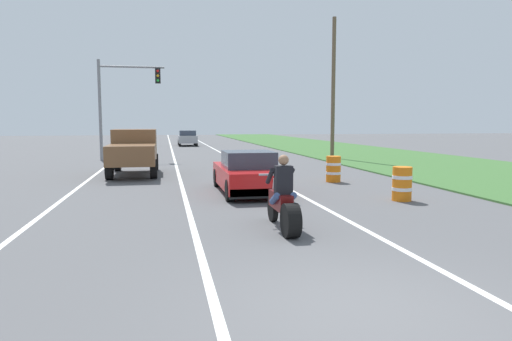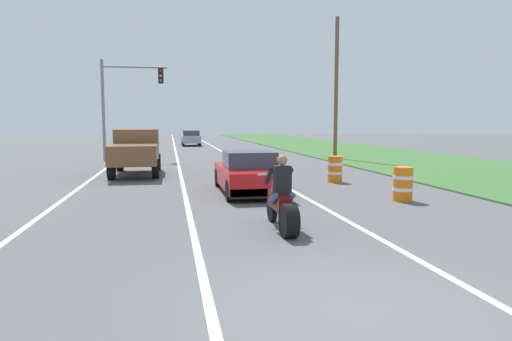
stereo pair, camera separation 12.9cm
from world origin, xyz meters
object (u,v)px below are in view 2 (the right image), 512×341
motorcycle_with_rider (282,203)px  pickup_truck_left_lane_brown (136,150)px  sports_car_red (249,174)px  traffic_light_mast_near (123,95)px  construction_barrel_mid (335,169)px  construction_barrel_nearest (403,184)px  distant_car_far_ahead (191,138)px

motorcycle_with_rider → pickup_truck_left_lane_brown: bearing=108.2°
pickup_truck_left_lane_brown → sports_car_red: bearing=-56.8°
traffic_light_mast_near → construction_barrel_mid: bearing=-53.7°
construction_barrel_nearest → traffic_light_mast_near: bearing=119.5°
sports_car_red → traffic_light_mast_near: (-5.22, 14.25, 3.32)m
traffic_light_mast_near → distant_car_far_ahead: (4.80, 16.77, -3.18)m
traffic_light_mast_near → construction_barrel_mid: size_ratio=6.00×
traffic_light_mast_near → pickup_truck_left_lane_brown: bearing=-81.3°
pickup_truck_left_lane_brown → distant_car_far_ahead: bearing=81.9°
pickup_truck_left_lane_brown → traffic_light_mast_near: (-1.25, 8.18, 2.84)m
sports_car_red → traffic_light_mast_near: size_ratio=0.72×
motorcycle_with_rider → traffic_light_mast_near: size_ratio=0.37×
motorcycle_with_rider → distant_car_far_ahead: (-0.22, 36.38, 0.18)m
construction_barrel_nearest → distant_car_far_ahead: size_ratio=0.25×
sports_car_red → pickup_truck_left_lane_brown: bearing=123.2°
traffic_light_mast_near → construction_barrel_nearest: 19.41m
motorcycle_with_rider → construction_barrel_mid: motorcycle_with_rider is taller
motorcycle_with_rider → sports_car_red: 5.36m
traffic_light_mast_near → sports_car_red: bearing=-69.9°
distant_car_far_ahead → traffic_light_mast_near: bearing=-106.0°
pickup_truck_left_lane_brown → construction_barrel_nearest: size_ratio=4.80×
traffic_light_mast_near → motorcycle_with_rider: bearing=-75.6°
pickup_truck_left_lane_brown → construction_barrel_mid: size_ratio=4.80×
distant_car_far_ahead → construction_barrel_nearest: bearing=-82.2°
construction_barrel_nearest → pickup_truck_left_lane_brown: bearing=133.9°
construction_barrel_mid → distant_car_far_ahead: size_ratio=0.25×
sports_car_red → construction_barrel_mid: bearing=28.7°
sports_car_red → distant_car_far_ahead: (-0.43, 31.03, 0.14)m
pickup_truck_left_lane_brown → construction_barrel_mid: pickup_truck_left_lane_brown is taller
sports_car_red → traffic_light_mast_near: bearing=110.1°
motorcycle_with_rider → distant_car_far_ahead: 36.39m
motorcycle_with_rider → traffic_light_mast_near: traffic_light_mast_near is taller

